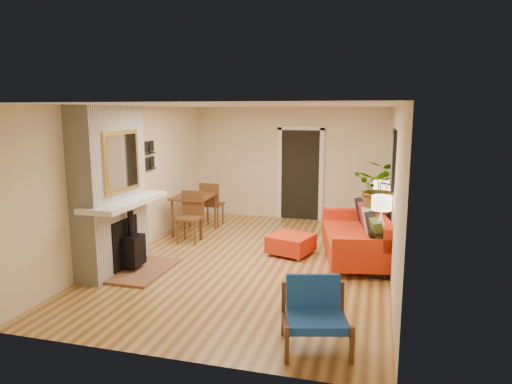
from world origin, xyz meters
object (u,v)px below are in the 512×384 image
blue_chair (315,310)px  console_table (380,228)px  lamp_near (381,209)px  houseplant (381,188)px  ottoman (291,243)px  dining_table (198,203)px  lamp_far (381,192)px  sofa (359,236)px

blue_chair → console_table: size_ratio=0.46×
lamp_near → houseplant: 1.06m
blue_chair → houseplant: (0.65, 3.38, 0.81)m
ottoman → dining_table: 2.36m
lamp_far → houseplant: (-0.01, -0.44, 0.15)m
blue_chair → dining_table: 4.96m
ottoman → houseplant: bearing=12.2°
houseplant → lamp_near: bearing=-89.5°
lamp_near → blue_chair: bearing=-105.9°
ottoman → console_table: (1.51, 0.02, 0.37)m
dining_table → lamp_far: size_ratio=3.37×
dining_table → blue_chair: bearing=-53.1°
houseplant → ottoman: bearing=-167.8°
dining_table → houseplant: size_ratio=1.88×
blue_chair → console_table: 3.15m
sofa → lamp_far: lamp_far is taller
ottoman → console_table: size_ratio=0.47×
sofa → dining_table: dining_table is taller
ottoman → dining_table: dining_table is taller
blue_chair → dining_table: (-2.98, 3.96, 0.25)m
console_table → lamp_far: lamp_far is taller
ottoman → lamp_near: 1.88m
console_table → lamp_near: bearing=-90.0°
ottoman → houseplant: size_ratio=0.90×
blue_chair → houseplant: 3.53m
ottoman → lamp_far: 1.90m
console_table → sofa: bearing=162.4°
console_table → lamp_far: 0.89m
sofa → houseplant: bearing=31.8°
dining_table → lamp_far: lamp_far is taller
blue_chair → console_table: blue_chair is taller
sofa → console_table: 0.40m
lamp_near → console_table: bearing=90.0°
blue_chair → lamp_far: (0.66, 3.81, 0.67)m
lamp_near → ottoman: bearing=154.4°
lamp_far → houseplant: 0.46m
sofa → ottoman: size_ratio=2.75×
ottoman → blue_chair: blue_chair is taller
sofa → ottoman: sofa is taller
dining_table → lamp_near: bearing=-24.2°
console_table → lamp_far: size_ratio=3.43×
ottoman → dining_table: (-2.13, 0.91, 0.44)m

